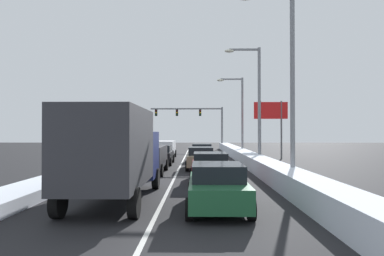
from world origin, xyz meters
The scene contains 17 objects.
ground_plane centered at (0.00, 18.54, 0.00)m, with size 120.54×120.54×0.00m, color black.
lane_stripe_between_right_lane_and_center_lane centered at (0.00, 23.18, 0.00)m, with size 0.14×51.00×0.01m, color silver.
snow_bank_right_shoulder centered at (5.30, 23.18, 0.45)m, with size 1.32×51.00×0.91m, color silver.
snow_bank_left_shoulder centered at (-5.30, 23.18, 0.23)m, with size 1.84×51.00×0.47m, color silver.
sedan_green_right_lane_nearest centered at (1.92, 6.79, 0.76)m, with size 2.00×4.50×1.51m.
sedan_maroon_right_lane_second centered at (1.91, 12.93, 0.76)m, with size 2.00×4.50×1.51m.
sedan_tan_right_lane_third centered at (1.50, 19.37, 0.76)m, with size 2.00×4.50×1.51m.
sedan_silver_right_lane_fourth centered at (1.66, 26.02, 0.76)m, with size 2.00×4.50×1.51m.
box_truck_center_lane_nearest centered at (-1.72, 7.90, 1.90)m, with size 2.53×7.20×3.36m.
suv_charcoal_center_lane_second centered at (-1.76, 16.73, 1.02)m, with size 2.16×4.90×1.67m.
sedan_black_center_lane_third centered at (-1.65, 22.83, 0.76)m, with size 2.00×4.50×1.51m.
suv_white_center_lane_fourth centered at (-1.95, 29.08, 1.02)m, with size 2.16×4.90×1.67m.
traffic_light_gantry centered at (1.18, 46.35, 4.72)m, with size 10.60×0.47×6.20m.
street_lamp_right_near centered at (5.39, 11.59, 5.39)m, with size 2.66×0.36×9.12m.
street_lamp_right_mid centered at (5.47, 20.86, 5.20)m, with size 2.66×0.36×8.75m.
street_lamp_right_far centered at (5.40, 30.13, 4.79)m, with size 2.66×0.36×7.98m.
roadside_sign_right centered at (8.27, 28.54, 4.02)m, with size 3.20×0.16×5.50m.
Camera 1 is at (1.26, -4.80, 2.55)m, focal length 32.73 mm.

